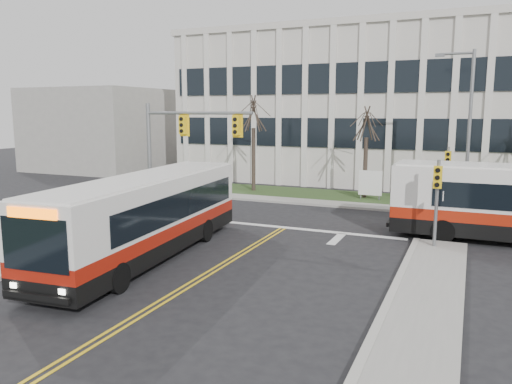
% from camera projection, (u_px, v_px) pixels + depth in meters
% --- Properties ---
extents(ground, '(120.00, 120.00, 0.00)m').
position_uv_depth(ground, '(204.00, 276.00, 17.64)').
color(ground, black).
rests_on(ground, ground).
extents(sidewalk_cross, '(44.00, 1.60, 0.14)m').
position_uv_depth(sidewalk_cross, '(405.00, 209.00, 29.43)').
color(sidewalk_cross, '#9E9B93').
rests_on(sidewalk_cross, ground).
extents(building_lawn, '(44.00, 5.00, 0.12)m').
position_uv_depth(building_lawn, '(410.00, 202.00, 31.97)').
color(building_lawn, '#2E421C').
rests_on(building_lawn, ground).
extents(office_building, '(40.00, 16.00, 12.00)m').
position_uv_depth(office_building, '(431.00, 109.00, 41.89)').
color(office_building, beige).
rests_on(office_building, ground).
extents(building_annex, '(12.00, 12.00, 8.00)m').
position_uv_depth(building_annex, '(106.00, 129.00, 50.77)').
color(building_annex, '#9E9B93').
rests_on(building_annex, ground).
extents(mast_arm_signal, '(6.11, 0.38, 6.20)m').
position_uv_depth(mast_arm_signal, '(176.00, 141.00, 25.66)').
color(mast_arm_signal, slate).
rests_on(mast_arm_signal, ground).
extents(signal_pole_near, '(0.34, 0.39, 3.80)m').
position_uv_depth(signal_pole_near, '(437.00, 191.00, 20.66)').
color(signal_pole_near, slate).
rests_on(signal_pole_near, ground).
extents(signal_pole_far, '(0.34, 0.39, 3.80)m').
position_uv_depth(signal_pole_far, '(447.00, 170.00, 28.36)').
color(signal_pole_far, slate).
rests_on(signal_pole_far, ground).
extents(streetlight, '(2.15, 0.25, 9.20)m').
position_uv_depth(streetlight, '(466.00, 122.00, 28.33)').
color(streetlight, slate).
rests_on(streetlight, ground).
extents(directory_sign, '(1.50, 0.12, 2.00)m').
position_uv_depth(directory_sign, '(370.00, 183.00, 32.32)').
color(directory_sign, slate).
rests_on(directory_sign, ground).
extents(tree_left, '(1.80, 1.80, 7.70)m').
position_uv_depth(tree_left, '(254.00, 115.00, 35.42)').
color(tree_left, '#42352B').
rests_on(tree_left, ground).
extents(tree_mid, '(1.80, 1.80, 6.82)m').
position_uv_depth(tree_mid, '(367.00, 125.00, 32.56)').
color(tree_mid, '#42352B').
rests_on(tree_mid, ground).
extents(bus_main, '(3.65, 12.20, 3.20)m').
position_uv_depth(bus_main, '(147.00, 218.00, 19.71)').
color(bus_main, silver).
rests_on(bus_main, ground).
extents(newspaper_box_blue, '(0.61, 0.58, 0.95)m').
position_uv_depth(newspaper_box_blue, '(33.00, 251.00, 19.11)').
color(newspaper_box_blue, navy).
rests_on(newspaper_box_blue, ground).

